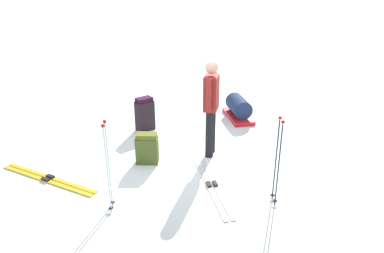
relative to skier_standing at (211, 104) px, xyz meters
name	(u,v)px	position (x,y,z in m)	size (l,w,h in m)	color
ground_plane	(192,164)	(0.46, -0.23, -0.95)	(80.00, 80.00, 0.00)	white
skier_standing	(211,104)	(0.00, 0.00, 0.00)	(0.57, 0.22, 1.70)	black
ski_pair_near	(212,185)	(1.06, 0.23, -0.94)	(1.73, 0.96, 0.05)	silver
ski_pair_far	(48,179)	(1.48, -2.33, -0.94)	(0.63, 1.87, 0.05)	gold
backpack_large_dark	(145,114)	(-0.77, -1.51, -0.61)	(0.42, 0.39, 0.70)	black
backpack_bright	(147,149)	(0.57, -0.98, -0.69)	(0.30, 0.42, 0.54)	#42501F
ski_poles_planted_near	(108,163)	(1.97, -1.01, -0.23)	(0.20, 0.11, 1.31)	#ACC1BE
ski_poles_planted_far	(278,157)	(1.27, 1.17, -0.24)	(0.21, 0.11, 1.29)	#1C242B
gear_sled	(239,109)	(-1.87, 0.28, -0.73)	(1.12, 0.84, 0.49)	red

